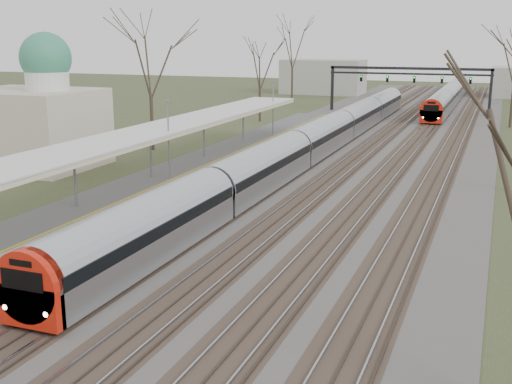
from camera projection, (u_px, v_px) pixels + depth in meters
The scene contains 8 objects.
track_bed at pixel (360, 149), 57.91m from camera, with size 24.00×160.00×0.22m.
platform at pixel (177, 174), 45.15m from camera, with size 3.50×69.00×1.00m, color #9E9B93.
canopy at pixel (142, 135), 40.24m from camera, with size 4.10×50.00×3.11m.
dome_building at pixel (32, 120), 49.24m from camera, with size 10.00×8.00×10.30m.
signal_gantry at pixel (409, 76), 83.98m from camera, with size 21.00×0.59×6.08m.
tree_west_far at pixel (150, 59), 55.67m from camera, with size 5.50×5.50×11.33m.
train_near at pixel (320, 137), 55.41m from camera, with size 2.62×75.21×3.05m.
train_far at pixel (452, 92), 100.02m from camera, with size 2.62×60.21×3.05m.
Camera 1 is at (11.92, -1.77, 9.93)m, focal length 45.00 mm.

